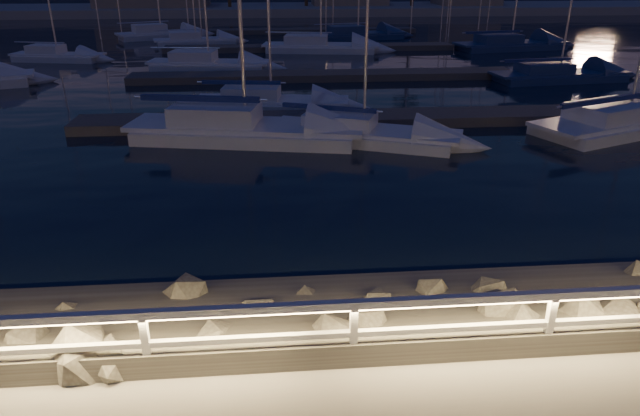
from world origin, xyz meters
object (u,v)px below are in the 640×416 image
at_px(sailboat_c, 359,131).
at_px(sailboat_d, 624,119).
at_px(sailboat_m, 159,33).
at_px(sailboat_j, 206,63).
at_px(sailboat_h, 556,74).
at_px(sailboat_f, 267,101).
at_px(sailboat_g, 318,46).
at_px(sailboat_l, 508,44).
at_px(guard_rail, 483,311).
at_px(sailboat_b, 240,127).
at_px(sailboat_i, 56,55).
at_px(sailboat_n, 194,40).
at_px(sailboat_k, 356,34).

xyz_separation_m(sailboat_c, sailboat_d, (10.74, 0.64, 0.04)).
relative_size(sailboat_c, sailboat_m, 0.92).
relative_size(sailboat_c, sailboat_j, 0.93).
distance_m(sailboat_d, sailboat_j, 23.80).
height_order(sailboat_c, sailboat_h, sailboat_h).
distance_m(sailboat_f, sailboat_g, 18.77).
height_order(sailboat_j, sailboat_l, sailboat_l).
relative_size(guard_rail, sailboat_j, 3.44).
xyz_separation_m(sailboat_c, sailboat_l, (15.23, 23.60, 0.04)).
relative_size(sailboat_h, sailboat_j, 1.03).
bearing_deg(sailboat_h, sailboat_g, 128.02).
bearing_deg(sailboat_g, sailboat_b, -92.45).
xyz_separation_m(sailboat_i, sailboat_j, (10.57, -4.49, 0.03)).
bearing_deg(sailboat_l, sailboat_f, -145.31).
bearing_deg(sailboat_j, sailboat_f, -61.87).
xyz_separation_m(sailboat_i, sailboat_m, (4.83, 12.33, 0.06)).
distance_m(guard_rail, sailboat_l, 40.18).
bearing_deg(sailboat_d, sailboat_g, 91.95).
bearing_deg(sailboat_i, sailboat_h, -5.63).
relative_size(sailboat_c, sailboat_l, 0.80).
bearing_deg(sailboat_m, sailboat_f, -96.04).
height_order(sailboat_h, sailboat_n, sailboat_h).
height_order(sailboat_b, sailboat_i, sailboat_b).
distance_m(sailboat_i, sailboat_k, 24.38).
height_order(sailboat_d, sailboat_j, sailboat_d).
xyz_separation_m(sailboat_j, sailboat_m, (-5.74, 16.82, 0.03)).
bearing_deg(sailboat_i, sailboat_j, -10.68).
bearing_deg(sailboat_j, sailboat_g, 53.06).
bearing_deg(sailboat_m, sailboat_j, -96.10).
height_order(sailboat_i, sailboat_n, sailboat_n).
bearing_deg(sailboat_i, sailboat_g, 21.22).
height_order(guard_rail, sailboat_b, sailboat_b).
bearing_deg(guard_rail, sailboat_h, 61.76).
height_order(sailboat_c, sailboat_i, sailboat_c).
bearing_deg(sailboat_g, sailboat_c, -81.61).
xyz_separation_m(guard_rail, sailboat_g, (0.62, 37.13, -0.93)).
xyz_separation_m(sailboat_h, sailboat_m, (-25.82, 22.27, 0.06)).
distance_m(sailboat_c, sailboat_h, 16.85).
relative_size(sailboat_j, sailboat_m, 0.98).
xyz_separation_m(guard_rail, sailboat_d, (10.92, 14.13, -0.94)).
distance_m(sailboat_c, sailboat_d, 10.76).
bearing_deg(sailboat_b, sailboat_j, 111.26).
relative_size(sailboat_f, sailboat_l, 0.78).
relative_size(sailboat_c, sailboat_d, 0.81).
xyz_separation_m(sailboat_k, sailboat_m, (-17.30, 2.10, 0.02)).
relative_size(sailboat_b, sailboat_h, 1.13).
xyz_separation_m(guard_rail, sailboat_i, (-17.57, 34.29, -0.97)).
bearing_deg(sailboat_n, sailboat_m, 115.25).
distance_m(sailboat_f, sailboat_k, 26.91).
xyz_separation_m(sailboat_c, sailboat_k, (4.38, 31.02, 0.05)).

